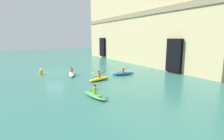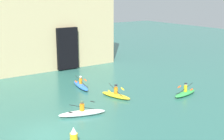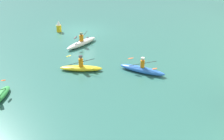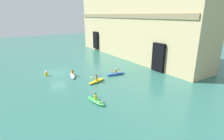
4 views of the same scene
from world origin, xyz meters
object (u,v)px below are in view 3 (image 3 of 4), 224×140
object	(u,v)px
marker_buoy	(59,27)
kayak_blue	(142,69)
kayak_yellow	(81,68)
kayak_white	(82,43)

from	to	relation	value
marker_buoy	kayak_blue	bearing A→B (deg)	58.91
kayak_yellow	marker_buoy	xyz separation A→B (m)	(-6.96, -5.49, 0.27)
kayak_white	kayak_yellow	world-z (taller)	kayak_white
kayak_blue	kayak_yellow	bearing A→B (deg)	-156.39
kayak_blue	marker_buoy	world-z (taller)	kayak_blue
kayak_blue	kayak_yellow	xyz separation A→B (m)	(1.14, -4.17, -0.01)
kayak_blue	kayak_white	bearing A→B (deg)	160.16
kayak_white	kayak_blue	size ratio (longest dim) A/B	1.03
kayak_white	kayak_yellow	size ratio (longest dim) A/B	1.14
kayak_blue	marker_buoy	xyz separation A→B (m)	(-5.82, -9.66, 0.26)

